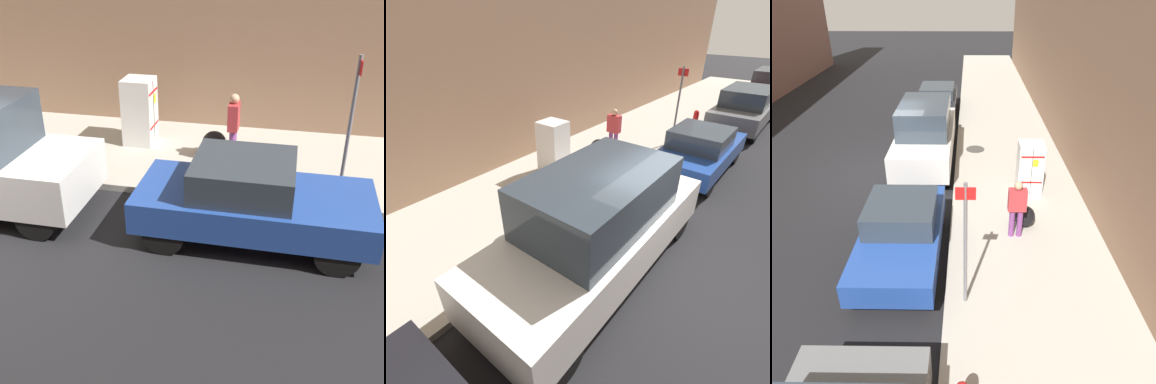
# 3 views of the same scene
# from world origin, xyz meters

# --- Properties ---
(ground_plane) EXTENTS (80.00, 80.00, 0.00)m
(ground_plane) POSITION_xyz_m (0.00, 0.00, 0.00)
(ground_plane) COLOR black
(sidewalk_slab) EXTENTS (3.90, 44.00, 0.14)m
(sidewalk_slab) POSITION_xyz_m (-4.31, 0.00, 0.07)
(sidewalk_slab) COLOR #B2ADA0
(sidewalk_slab) RESTS_ON ground
(building_facade_near) EXTENTS (1.50, 39.60, 7.30)m
(building_facade_near) POSITION_xyz_m (-7.01, 0.00, 3.65)
(building_facade_near) COLOR #937056
(building_facade_near) RESTS_ON ground
(discarded_refrigerator) EXTENTS (0.75, 0.71, 1.58)m
(discarded_refrigerator) POSITION_xyz_m (-4.68, 1.56, 0.93)
(discarded_refrigerator) COLOR white
(discarded_refrigerator) RESTS_ON sidewalk_slab
(manhole_cover) EXTENTS (0.70, 0.70, 0.02)m
(manhole_cover) POSITION_xyz_m (-3.08, -1.65, 0.15)
(manhole_cover) COLOR #47443F
(manhole_cover) RESTS_ON sidewalk_slab
(street_sign_post) EXTENTS (0.36, 0.07, 2.75)m
(street_sign_post) POSITION_xyz_m (-2.78, 6.16, 1.67)
(street_sign_post) COLOR slate
(street_sign_post) RESTS_ON sidewalk_slab
(trash_bag) EXTENTS (0.57, 0.57, 0.57)m
(trash_bag) POSITION_xyz_m (-4.31, 3.44, 0.42)
(trash_bag) COLOR black
(trash_bag) RESTS_ON sidewalk_slab
(pedestrian_walking_far) EXTENTS (0.45, 0.22, 1.56)m
(pedestrian_walking_far) POSITION_xyz_m (-4.03, 3.90, 1.03)
(pedestrian_walking_far) COLOR #7A3D7F
(pedestrian_walking_far) RESTS_ON sidewalk_slab
(parked_sedan_dark) EXTENTS (1.80, 4.59, 1.38)m
(parked_sedan_dark) POSITION_xyz_m (-1.28, -6.33, 0.71)
(parked_sedan_dark) COLOR black
(parked_sedan_dark) RESTS_ON ground
(parked_van_white) EXTENTS (1.92, 5.18, 2.16)m
(parked_van_white) POSITION_xyz_m (-1.28, -0.95, 1.07)
(parked_van_white) COLOR silver
(parked_van_white) RESTS_ON ground
(parked_hatchback_blue) EXTENTS (1.79, 3.95, 1.45)m
(parked_hatchback_blue) POSITION_xyz_m (-1.28, 4.59, 0.74)
(parked_hatchback_blue) COLOR #23479E
(parked_hatchback_blue) RESTS_ON ground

